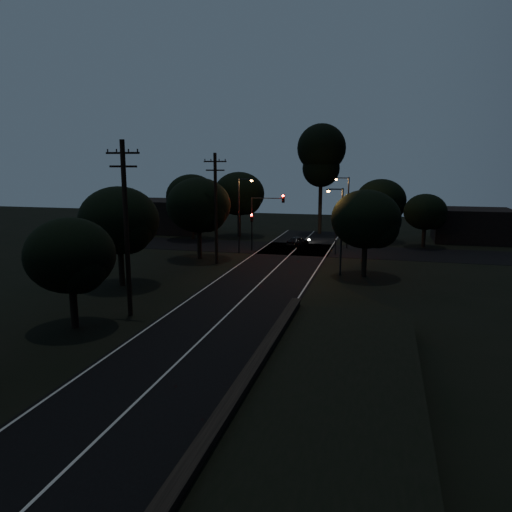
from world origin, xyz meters
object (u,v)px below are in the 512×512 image
Objects in this scene: signal_left at (252,225)px; streetlight_b at (346,207)px; signal_mast at (267,212)px; car at (298,241)px; tall_pine at (321,155)px; streetlight_a at (241,210)px; streetlight_c at (340,225)px; signal_right at (336,228)px; utility_pole_mid at (126,226)px; utility_pole_far at (216,207)px.

signal_left is 0.51× the size of streetlight_b.
signal_mast reaches higher than car.
streetlight_a is (-6.31, -17.00, -5.94)m from tall_pine.
streetlight_c is (10.43, -9.99, 1.51)m from signal_left.
tall_pine is at bearing 69.64° from streetlight_a.
signal_right is (3.60, -15.01, -7.74)m from tall_pine.
tall_pine is 1.83× the size of streetlight_b.
signal_left reaches higher than car.
utility_pole_mid is 1.38× the size of streetlight_a.
streetlight_c is at bearing -82.98° from signal_right.
utility_pole_mid is at bearing -90.00° from utility_pole_far.
signal_left is 0.66× the size of signal_mast.
car is (5.88, 11.97, -4.90)m from utility_pole_far.
streetlight_a is (-9.91, -1.99, 1.80)m from signal_right.
tall_pine reaches higher than streetlight_a.
tall_pine is at bearing 75.38° from signal_mast.
utility_pole_far is 1.68× the size of signal_mast.
utility_pole_far is at bearing -99.94° from signal_left.
signal_mast is (3.09, 24.99, -1.40)m from utility_pole_mid.
signal_right is at bearing -76.51° from tall_pine.
car is at bearing 49.02° from streetlight_a.
tall_pine is at bearing 69.54° from signal_left.
utility_pole_mid is 17.00m from utility_pole_far.
signal_left is 2.77m from streetlight_a.
car is at bearing 113.08° from streetlight_c.
tall_pine is at bearing 103.49° from signal_right.
utility_pole_far is 14.20m from car.
signal_right is (10.60, 24.99, -2.90)m from utility_pole_mid.
utility_pole_mid is at bearing -112.99° from signal_right.
utility_pole_far reaches higher than car.
utility_pole_far is 8.53m from signal_left.
car is (4.48, 3.98, -2.25)m from signal_left.
signal_mast is (-7.51, 0.00, 1.50)m from signal_right.
streetlight_b is (11.31, 29.00, -1.10)m from utility_pole_mid.
utility_pole_mid is at bearing -111.30° from streetlight_b.
streetlight_c is at bearing 51.74° from utility_pole_mid.
utility_pole_far is at bearing 170.40° from streetlight_c.
utility_pole_mid reaches higher than signal_mast.
car is at bearing 41.64° from signal_left.
car is at bearing 63.84° from utility_pole_far.
streetlight_b is 14.01m from streetlight_c.
streetlight_b is at bearing 25.99° from signal_mast.
streetlight_b reaches higher than signal_left.
signal_left is at bearing 61.40° from car.
streetlight_b reaches higher than car.
streetlight_a is at bearing -150.52° from streetlight_b.
signal_left is 1.18× the size of car.
signal_left is 0.55× the size of streetlight_c.
signal_mast is 13.28m from streetlight_c.
tall_pine is at bearing -76.05° from car.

